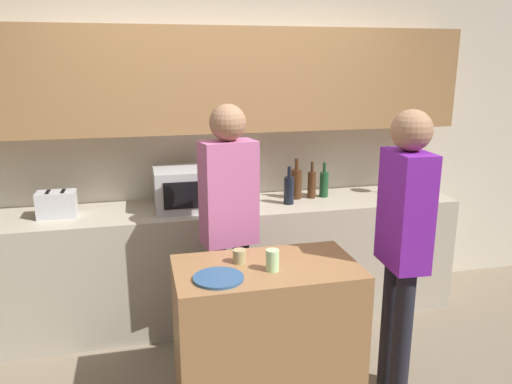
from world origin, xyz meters
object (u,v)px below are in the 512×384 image
object	(u,v)px
potted_plant	(398,171)
bottle_0	(289,190)
person_left	(229,214)
bottle_1	(296,183)
bottle_2	(312,184)
plate_on_island	(218,278)
cup_1	(239,256)
toaster	(57,204)
cup_0	(272,260)
microwave	(190,188)
person_center	(403,233)
bottle_3	(324,184)

from	to	relation	value
potted_plant	bottle_0	world-z (taller)	potted_plant
person_left	bottle_1	bearing A→B (deg)	-146.05
bottle_2	plate_on_island	bearing A→B (deg)	-126.38
potted_plant	bottle_1	xyz separation A→B (m)	(-0.84, 0.07, -0.08)
bottle_1	cup_1	xyz separation A→B (m)	(-0.69, -1.13, -0.10)
toaster	plate_on_island	size ratio (longest dim) A/B	1.00
plate_on_island	cup_0	xyz separation A→B (m)	(0.30, 0.05, 0.05)
microwave	person_left	bearing A→B (deg)	-73.02
person_center	toaster	bearing A→B (deg)	62.87
potted_plant	bottle_3	world-z (taller)	potted_plant
potted_plant	person_center	world-z (taller)	person_center
bottle_0	bottle_2	distance (m)	0.26
bottle_2	person_center	xyz separation A→B (m)	(0.10, -1.24, 0.01)
toaster	person_left	xyz separation A→B (m)	(1.11, -0.59, 0.03)
bottle_3	bottle_2	bearing A→B (deg)	-175.45
bottle_0	person_left	xyz separation A→B (m)	(-0.56, -0.53, 0.01)
bottle_1	microwave	bearing A→B (deg)	-175.09
bottle_0	person_left	bearing A→B (deg)	-136.63
bottle_0	plate_on_island	world-z (taller)	bottle_0
bottle_3	cup_1	bearing A→B (deg)	-129.30
bottle_0	cup_0	world-z (taller)	bottle_0
potted_plant	person_left	distance (m)	1.61
toaster	bottle_3	world-z (taller)	bottle_3
cup_1	person_center	distance (m)	0.93
person_center	cup_1	bearing A→B (deg)	85.69
microwave	toaster	xyz separation A→B (m)	(-0.93, 0.00, -0.06)
person_left	bottle_0	bearing A→B (deg)	-147.76
toaster	person_left	distance (m)	1.26
plate_on_island	cup_0	bearing A→B (deg)	8.68
potted_plant	cup_0	size ratio (longest dim) A/B	3.41
toaster	bottle_0	distance (m)	1.67
toaster	bottle_0	size ratio (longest dim) A/B	0.90
toaster	cup_1	distance (m)	1.51
microwave	potted_plant	size ratio (longest dim) A/B	1.32
microwave	bottle_0	distance (m)	0.74
bottle_0	person_left	distance (m)	0.77
bottle_2	cup_0	distance (m)	1.43
toaster	person_center	distance (m)	2.32
bottle_3	person_center	distance (m)	1.25
bottle_3	microwave	bearing A→B (deg)	-176.29
bottle_3	plate_on_island	world-z (taller)	bottle_3
toaster	cup_0	distance (m)	1.72
bottle_0	bottle_3	bearing A→B (deg)	21.62
toaster	plate_on_island	xyz separation A→B (m)	(0.93, -1.25, -0.10)
cup_0	person_center	bearing A→B (deg)	1.47
plate_on_island	person_center	bearing A→B (deg)	3.49
microwave	person_center	xyz separation A→B (m)	(1.07, -1.18, -0.03)
potted_plant	bottle_0	bearing A→B (deg)	-176.11
person_center	bottle_0	bearing A→B (deg)	19.89
bottle_0	bottle_2	bearing A→B (deg)	28.60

